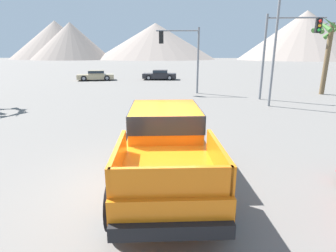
{
  "coord_description": "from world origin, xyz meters",
  "views": [
    {
      "loc": [
        0.78,
        -6.24,
        3.19
      ],
      "look_at": [
        0.48,
        0.59,
        1.27
      ],
      "focal_mm": 28.0,
      "sensor_mm": 36.0,
      "label": 1
    }
  ],
  "objects_px": {
    "street_lamp_post": "(277,29)",
    "palm_tree_short": "(332,37)",
    "parked_car_dark": "(160,75)",
    "parked_car_tan": "(96,75)",
    "orange_pickup_truck": "(166,142)",
    "traffic_light_crosswalk": "(288,41)",
    "traffic_light_main": "(181,48)"
  },
  "relations": [
    {
      "from": "parked_car_dark",
      "to": "street_lamp_post",
      "type": "height_order",
      "value": "street_lamp_post"
    },
    {
      "from": "parked_car_dark",
      "to": "traffic_light_crosswalk",
      "type": "xyz_separation_m",
      "value": [
        9.6,
        -13.67,
        3.36
      ]
    },
    {
      "from": "parked_car_dark",
      "to": "palm_tree_short",
      "type": "height_order",
      "value": "palm_tree_short"
    },
    {
      "from": "street_lamp_post",
      "to": "traffic_light_crosswalk",
      "type": "bearing_deg",
      "value": 56.3
    },
    {
      "from": "orange_pickup_truck",
      "to": "traffic_light_crosswalk",
      "type": "distance_m",
      "value": 14.87
    },
    {
      "from": "orange_pickup_truck",
      "to": "parked_car_tan",
      "type": "relative_size",
      "value": 1.18
    },
    {
      "from": "parked_car_dark",
      "to": "palm_tree_short",
      "type": "relative_size",
      "value": 0.7
    },
    {
      "from": "street_lamp_post",
      "to": "parked_car_tan",
      "type": "bearing_deg",
      "value": 135.89
    },
    {
      "from": "parked_car_dark",
      "to": "palm_tree_short",
      "type": "bearing_deg",
      "value": -129.45
    },
    {
      "from": "traffic_light_crosswalk",
      "to": "street_lamp_post",
      "type": "distance_m",
      "value": 3.02
    },
    {
      "from": "parked_car_tan",
      "to": "traffic_light_main",
      "type": "bearing_deg",
      "value": -149.78
    },
    {
      "from": "parked_car_dark",
      "to": "parked_car_tan",
      "type": "height_order",
      "value": "parked_car_tan"
    },
    {
      "from": "parked_car_dark",
      "to": "street_lamp_post",
      "type": "bearing_deg",
      "value": -154.32
    },
    {
      "from": "orange_pickup_truck",
      "to": "street_lamp_post",
      "type": "bearing_deg",
      "value": 54.92
    },
    {
      "from": "palm_tree_short",
      "to": "traffic_light_main",
      "type": "bearing_deg",
      "value": 179.28
    },
    {
      "from": "orange_pickup_truck",
      "to": "palm_tree_short",
      "type": "relative_size",
      "value": 0.92
    },
    {
      "from": "orange_pickup_truck",
      "to": "traffic_light_main",
      "type": "xyz_separation_m",
      "value": [
        0.43,
        15.17,
        2.5
      ]
    },
    {
      "from": "orange_pickup_truck",
      "to": "palm_tree_short",
      "type": "height_order",
      "value": "palm_tree_short"
    },
    {
      "from": "orange_pickup_truck",
      "to": "traffic_light_main",
      "type": "relative_size",
      "value": 1.05
    },
    {
      "from": "traffic_light_main",
      "to": "palm_tree_short",
      "type": "xyz_separation_m",
      "value": [
        11.29,
        -0.14,
        0.8
      ]
    },
    {
      "from": "orange_pickup_truck",
      "to": "parked_car_dark",
      "type": "bearing_deg",
      "value": 89.8
    },
    {
      "from": "traffic_light_crosswalk",
      "to": "street_lamp_post",
      "type": "relative_size",
      "value": 0.76
    },
    {
      "from": "orange_pickup_truck",
      "to": "street_lamp_post",
      "type": "relative_size",
      "value": 0.71
    },
    {
      "from": "orange_pickup_truck",
      "to": "palm_tree_short",
      "type": "xyz_separation_m",
      "value": [
        11.72,
        15.03,
        3.3
      ]
    },
    {
      "from": "orange_pickup_truck",
      "to": "parked_car_dark",
      "type": "height_order",
      "value": "orange_pickup_truck"
    },
    {
      "from": "parked_car_tan",
      "to": "traffic_light_crosswalk",
      "type": "relative_size",
      "value": 0.8
    },
    {
      "from": "street_lamp_post",
      "to": "palm_tree_short",
      "type": "bearing_deg",
      "value": 40.53
    },
    {
      "from": "traffic_light_main",
      "to": "traffic_light_crosswalk",
      "type": "xyz_separation_m",
      "value": [
        7.09,
        -2.67,
        0.41
      ]
    },
    {
      "from": "street_lamp_post",
      "to": "palm_tree_short",
      "type": "distance_m",
      "value": 7.7
    },
    {
      "from": "parked_car_dark",
      "to": "traffic_light_main",
      "type": "relative_size",
      "value": 0.8
    },
    {
      "from": "orange_pickup_truck",
      "to": "traffic_light_main",
      "type": "bearing_deg",
      "value": 83.63
    },
    {
      "from": "parked_car_tan",
      "to": "street_lamp_post",
      "type": "distance_m",
      "value": 21.93
    }
  ]
}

